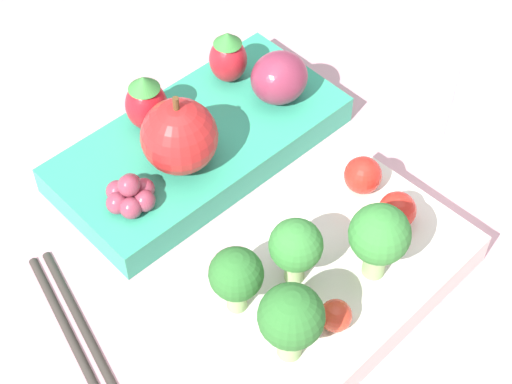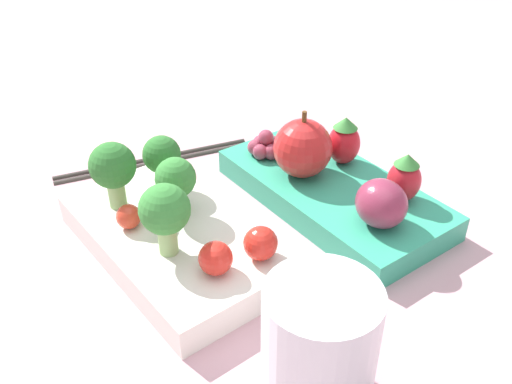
{
  "view_description": "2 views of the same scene",
  "coord_description": "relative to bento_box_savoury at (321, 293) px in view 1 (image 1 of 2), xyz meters",
  "views": [
    {
      "loc": [
        0.22,
        0.3,
        0.49
      ],
      "look_at": [
        -0.0,
        0.0,
        0.04
      ],
      "focal_mm": 60.0,
      "sensor_mm": 36.0,
      "label": 1
    },
    {
      "loc": [
        -0.36,
        0.21,
        0.31
      ],
      "look_at": [
        -0.0,
        0.0,
        0.04
      ],
      "focal_mm": 40.0,
      "sensor_mm": 36.0,
      "label": 2
    }
  ],
  "objects": [
    {
      "name": "broccoli_floret_0",
      "position": [
        0.05,
        0.03,
        0.05
      ],
      "size": [
        0.04,
        0.04,
        0.06
      ],
      "color": "#93B770",
      "rests_on": "bento_box_savoury"
    },
    {
      "name": "chopsticks_pair",
      "position": [
        0.15,
        -0.04,
        -0.01
      ],
      "size": [
        0.04,
        0.21,
        0.01
      ],
      "color": "#332D28",
      "rests_on": "ground_plane"
    },
    {
      "name": "broccoli_floret_2",
      "position": [
        0.05,
        -0.02,
        0.05
      ],
      "size": [
        0.03,
        0.03,
        0.05
      ],
      "color": "#93B770",
      "rests_on": "bento_box_savoury"
    },
    {
      "name": "broccoli_floret_1",
      "position": [
        0.01,
        -0.01,
        0.05
      ],
      "size": [
        0.03,
        0.03,
        0.05
      ],
      "color": "#93B770",
      "rests_on": "bento_box_savoury"
    },
    {
      "name": "cherry_tomato_2",
      "position": [
        -0.07,
        -0.01,
        0.03
      ],
      "size": [
        0.03,
        0.03,
        0.03
      ],
      "color": "red",
      "rests_on": "bento_box_savoury"
    },
    {
      "name": "plum",
      "position": [
        -0.08,
        -0.15,
        0.03
      ],
      "size": [
        0.05,
        0.04,
        0.04
      ],
      "color": "#892D47",
      "rests_on": "bento_box_fruit"
    },
    {
      "name": "strawberry_0",
      "position": [
        0.01,
        -0.19,
        0.03
      ],
      "size": [
        0.03,
        0.03,
        0.05
      ],
      "color": "red",
      "rests_on": "bento_box_fruit"
    },
    {
      "name": "strawberry_1",
      "position": [
        -0.06,
        -0.2,
        0.03
      ],
      "size": [
        0.03,
        0.03,
        0.05
      ],
      "color": "red",
      "rests_on": "bento_box_fruit"
    },
    {
      "name": "bento_box_savoury",
      "position": [
        0.0,
        0.0,
        0.0
      ],
      "size": [
        0.22,
        0.14,
        0.03
      ],
      "color": "silver",
      "rests_on": "ground_plane"
    },
    {
      "name": "broccoli_floret_3",
      "position": [
        -0.03,
        0.01,
        0.05
      ],
      "size": [
        0.04,
        0.04,
        0.06
      ],
      "color": "#93B770",
      "rests_on": "bento_box_savoury"
    },
    {
      "name": "grape_cluster",
      "position": [
        0.06,
        -0.13,
        0.02
      ],
      "size": [
        0.04,
        0.03,
        0.03
      ],
      "color": "#93384C",
      "rests_on": "bento_box_fruit"
    },
    {
      "name": "ground_plane",
      "position": [
        -0.0,
        -0.08,
        -0.01
      ],
      "size": [
        4.0,
        4.0,
        0.0
      ],
      "primitive_type": "plane",
      "color": "#C6939E"
    },
    {
      "name": "drinking_cup",
      "position": [
        -0.18,
        -0.02,
        0.03
      ],
      "size": [
        0.07,
        0.07,
        0.09
      ],
      "color": "silver",
      "rests_on": "ground_plane"
    },
    {
      "name": "bento_box_fruit",
      "position": [
        -0.01,
        -0.16,
        -0.0
      ],
      "size": [
        0.23,
        0.13,
        0.02
      ],
      "color": "#33A87F",
      "rests_on": "ground_plane"
    },
    {
      "name": "cherry_tomato_0",
      "position": [
        -0.07,
        -0.05,
        0.03
      ],
      "size": [
        0.03,
        0.03,
        0.03
      ],
      "color": "red",
      "rests_on": "bento_box_savoury"
    },
    {
      "name": "apple",
      "position": [
        0.02,
        -0.14,
        0.04
      ],
      "size": [
        0.06,
        0.06,
        0.07
      ],
      "color": "red",
      "rests_on": "bento_box_fruit"
    },
    {
      "name": "cherry_tomato_1",
      "position": [
        0.01,
        0.03,
        0.02
      ],
      "size": [
        0.02,
        0.02,
        0.02
      ],
      "color": "red",
      "rests_on": "bento_box_savoury"
    }
  ]
}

